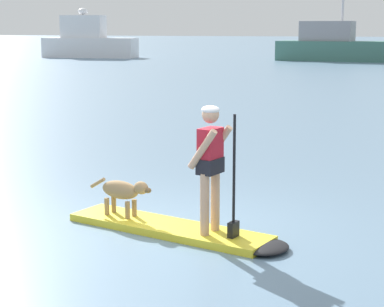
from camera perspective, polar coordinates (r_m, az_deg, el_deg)
name	(u,v)px	position (r m, az deg, el deg)	size (l,w,h in m)	color
ground_plane	(168,231)	(9.15, -2.05, -6.65)	(400.00, 400.00, 0.00)	slate
paddleboard	(182,231)	(9.01, -0.87, -6.58)	(3.30, 1.44, 0.10)	yellow
person_paddler	(211,160)	(8.53, 1.65, -0.59)	(0.66, 0.56, 1.66)	tan
dog	(123,191)	(9.48, -5.90, -3.21)	(1.07, 0.38, 0.54)	#997A51
moored_boat_outer	(88,42)	(62.77, -8.83, 9.40)	(8.76, 3.39, 4.46)	white
moored_boat_center	(333,46)	(57.27, 11.94, 8.98)	(9.63, 4.00, 10.71)	#3F7266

